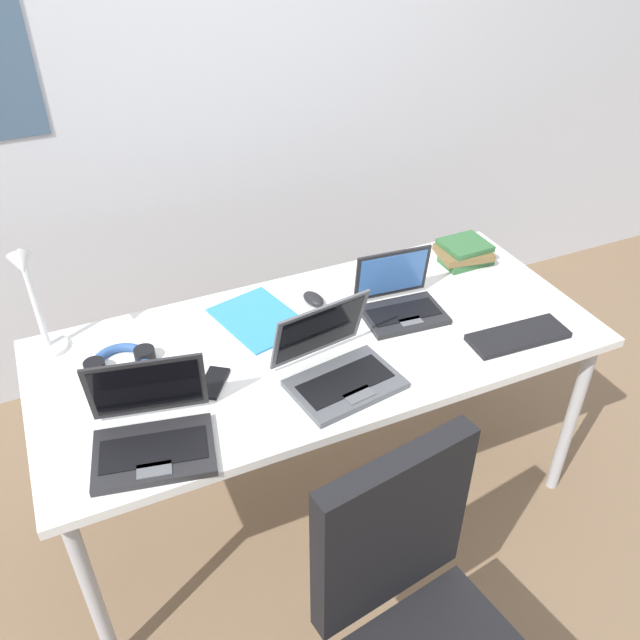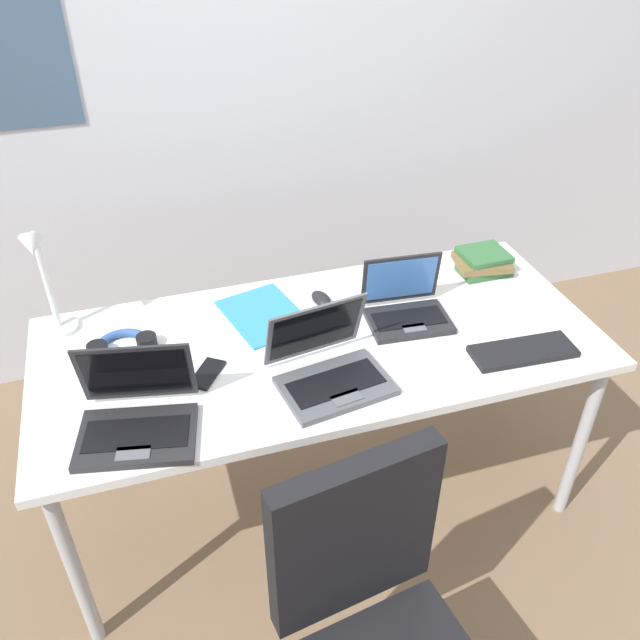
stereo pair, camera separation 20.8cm
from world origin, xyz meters
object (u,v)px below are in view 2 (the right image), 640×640
at_px(external_keyboard, 523,351).
at_px(book_stack, 483,262).
at_px(laptop_center, 406,307).
at_px(laptop_far_corner, 329,368).
at_px(desk_lamp, 45,284).
at_px(paper_folder_front_left, 264,315).
at_px(computer_mouse, 321,299).
at_px(headphones, 123,347).
at_px(laptop_front_left, 137,416).
at_px(cell_phone, 207,374).

relative_size(external_keyboard, book_stack, 1.57).
bearing_deg(external_keyboard, book_stack, 79.44).
height_order(laptop_center, laptop_far_corner, laptop_far_corner).
relative_size(desk_lamp, paper_folder_front_left, 1.29).
relative_size(external_keyboard, computer_mouse, 3.44).
xyz_separation_m(computer_mouse, headphones, (-0.67, -0.07, -0.00)).
distance_m(external_keyboard, book_stack, 0.49).
xyz_separation_m(laptop_front_left, laptop_far_corner, (0.56, 0.04, -0.00)).
distance_m(desk_lamp, laptop_center, 1.15).
height_order(desk_lamp, cell_phone, desk_lamp).
distance_m(laptop_far_corner, book_stack, 0.84).
distance_m(desk_lamp, cell_phone, 0.58).
height_order(desk_lamp, headphones, desk_lamp).
bearing_deg(external_keyboard, desk_lamp, 162.07).
bearing_deg(cell_phone, external_keyboard, 23.86).
distance_m(laptop_front_left, paper_folder_front_left, 0.62).
bearing_deg(cell_phone, desk_lamp, 176.40).
height_order(laptop_center, computer_mouse, laptop_center).
height_order(cell_phone, book_stack, book_stack).
bearing_deg(headphones, laptop_front_left, -86.93).
bearing_deg(laptop_center, cell_phone, -171.73).
relative_size(laptop_front_left, book_stack, 1.70).
bearing_deg(cell_phone, laptop_center, 43.34).
distance_m(laptop_center, paper_folder_front_left, 0.48).
bearing_deg(headphones, paper_folder_front_left, 6.61).
relative_size(laptop_far_corner, headphones, 1.65).
bearing_deg(cell_phone, headphones, 174.99).
relative_size(laptop_center, cell_phone, 2.09).
bearing_deg(headphones, computer_mouse, 6.02).
height_order(laptop_far_corner, paper_folder_front_left, laptop_far_corner).
xyz_separation_m(computer_mouse, book_stack, (0.63, 0.02, 0.02)).
bearing_deg(laptop_front_left, external_keyboard, -1.02).
relative_size(computer_mouse, cell_phone, 0.71).
distance_m(desk_lamp, external_keyboard, 1.50).
bearing_deg(external_keyboard, laptop_center, 136.40).
xyz_separation_m(external_keyboard, headphones, (-1.19, 0.39, 0.01)).
bearing_deg(desk_lamp, book_stack, -2.12).
relative_size(laptop_front_left, external_keyboard, 1.09).
bearing_deg(laptop_far_corner, laptop_center, 33.79).
distance_m(desk_lamp, laptop_front_left, 0.57).
height_order(desk_lamp, paper_folder_front_left, desk_lamp).
distance_m(laptop_front_left, computer_mouse, 0.79).
distance_m(laptop_far_corner, computer_mouse, 0.41).
height_order(laptop_far_corner, cell_phone, laptop_far_corner).
xyz_separation_m(desk_lamp, laptop_center, (1.11, -0.24, -0.16)).
relative_size(computer_mouse, paper_folder_front_left, 0.31).
bearing_deg(desk_lamp, laptop_center, -12.20).
bearing_deg(cell_phone, computer_mouse, 66.23).
xyz_separation_m(headphones, book_stack, (1.31, 0.09, 0.03)).
bearing_deg(laptop_center, laptop_front_left, -163.34).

